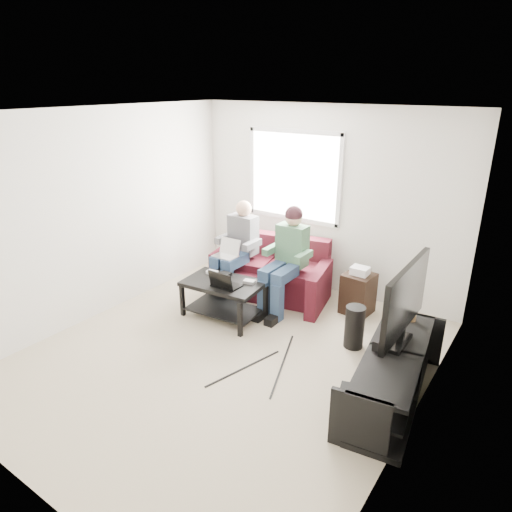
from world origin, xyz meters
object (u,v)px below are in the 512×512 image
Objects in this scene: coffee_table at (223,291)px; end_table at (358,292)px; sofa at (272,273)px; tv_stand at (393,377)px; subwoofer at (354,327)px; tv at (405,301)px.

end_table reaches higher than coffee_table.
sofa is at bearing -173.68° from end_table.
sofa is 2.93× the size of end_table.
subwoofer is (-0.67, 0.67, 0.01)m from tv_stand.
subwoofer is at bearing -23.31° from sofa.
coffee_table is at bearing 170.71° from tv_stand.
tv_stand is 1.57× the size of tv.
tv_stand is at bearing -31.03° from sofa.
end_table is (-0.97, 1.38, -0.72)m from tv.
coffee_table is at bearing -96.84° from sofa.
tv_stand is 3.42× the size of subwoofer.
end_table is at bearing 6.32° from sofa.
coffee_table is at bearing 173.10° from tv.
sofa is 1.09× the size of tv_stand.
tv is (-0.00, 0.10, 0.76)m from tv_stand.
tv_stand is at bearing -56.61° from end_table.
subwoofer reaches higher than coffee_table.
tv is 2.18× the size of subwoofer.
subwoofer is 0.86m from end_table.
tv is 1.71× the size of end_table.
end_table reaches higher than subwoofer.
end_table is at bearing 123.39° from tv_stand.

